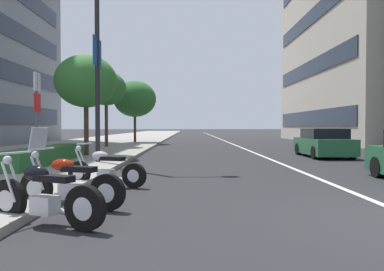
% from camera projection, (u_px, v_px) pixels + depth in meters
% --- Properties ---
extents(sidewalk_right_plaza, '(160.00, 10.17, 0.15)m').
position_uv_depth(sidewalk_right_plaza, '(109.00, 142.00, 35.53)').
color(sidewalk_right_plaza, gray).
rests_on(sidewalk_right_plaza, ground).
extents(lane_centre_stripe, '(110.00, 0.16, 0.01)m').
position_uv_depth(lane_centre_stripe, '(223.00, 140.00, 40.62)').
color(lane_centre_stripe, silver).
rests_on(lane_centre_stripe, ground).
extents(motorcycle_under_tarp, '(1.02, 2.05, 1.11)m').
position_uv_depth(motorcycle_under_tarp, '(44.00, 198.00, 5.70)').
color(motorcycle_under_tarp, black).
rests_on(motorcycle_under_tarp, ground).
extents(motorcycle_nearest_camera, '(0.86, 2.12, 1.50)m').
position_uv_depth(motorcycle_nearest_camera, '(69.00, 184.00, 6.89)').
color(motorcycle_nearest_camera, black).
rests_on(motorcycle_nearest_camera, ground).
extents(motorcycle_far_end_row, '(0.93, 2.12, 1.09)m').
position_uv_depth(motorcycle_far_end_row, '(105.00, 170.00, 9.43)').
color(motorcycle_far_end_row, black).
rests_on(motorcycle_far_end_row, ground).
extents(car_lead_in_lane, '(4.24, 2.00, 1.40)m').
position_uv_depth(car_lead_in_lane, '(323.00, 143.00, 18.57)').
color(car_lead_in_lane, '#236038').
rests_on(car_lead_in_lane, ground).
extents(parking_sign_by_curb, '(0.32, 0.06, 2.57)m').
position_uv_depth(parking_sign_by_curb, '(37.00, 115.00, 8.09)').
color(parking_sign_by_curb, '#47494C').
rests_on(parking_sign_by_curb, sidewalk_right_plaza).
extents(street_lamp_with_banners, '(1.26, 2.19, 9.05)m').
position_uv_depth(street_lamp_with_banners, '(104.00, 25.00, 14.40)').
color(street_lamp_with_banners, '#232326').
rests_on(street_lamp_with_banners, sidewalk_right_plaza).
extents(clipped_hedge_bed, '(6.57, 1.10, 0.58)m').
position_uv_depth(clipped_hedge_bed, '(44.00, 155.00, 13.97)').
color(clipped_hedge_bed, '#28602D').
rests_on(clipped_hedge_bed, sidewalk_right_plaza).
extents(street_tree_by_lamp_post, '(2.92, 2.92, 4.74)m').
position_uv_depth(street_tree_by_lamp_post, '(86.00, 82.00, 17.74)').
color(street_tree_by_lamp_post, '#473323').
rests_on(street_tree_by_lamp_post, sidewalk_right_plaza).
extents(street_tree_mid_sidewalk, '(2.68, 2.68, 5.06)m').
position_uv_depth(street_tree_mid_sidewalk, '(106.00, 89.00, 25.12)').
color(street_tree_mid_sidewalk, '#473323').
rests_on(street_tree_mid_sidewalk, sidewalk_right_plaza).
extents(street_tree_far_plaza, '(3.68, 3.68, 5.31)m').
position_uv_depth(street_tree_far_plaza, '(135.00, 99.00, 32.48)').
color(street_tree_far_plaza, '#473323').
rests_on(street_tree_far_plaza, sidewalk_right_plaza).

